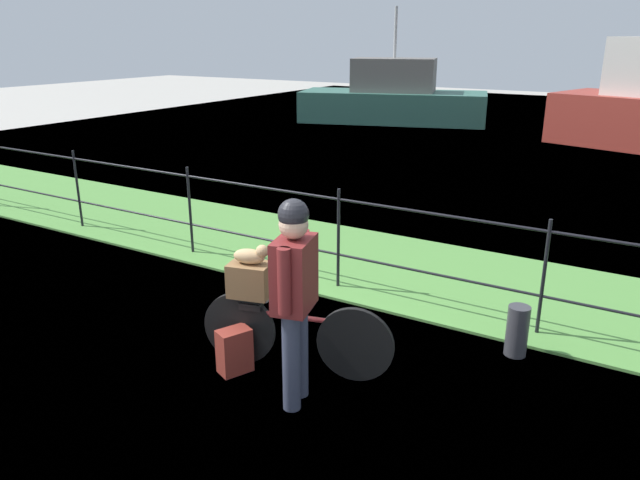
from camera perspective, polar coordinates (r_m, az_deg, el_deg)
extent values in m
plane|color=#B2ADA3|center=(5.48, -10.36, -12.40)|extent=(60.00, 60.00, 0.00)
cube|color=#569342|center=(7.83, 4.88, -2.22)|extent=(27.00, 2.40, 0.03)
plane|color=slate|center=(16.99, 20.16, 8.08)|extent=(30.00, 30.00, 0.00)
cylinder|color=black|center=(9.84, -21.75, 4.39)|extent=(0.04, 0.04, 1.19)
cylinder|color=black|center=(8.19, -12.08, 2.64)|extent=(0.04, 0.04, 1.19)
cylinder|color=black|center=(6.90, 1.74, 0.03)|extent=(0.04, 0.04, 1.19)
cylinder|color=black|center=(6.18, 20.21, -3.45)|extent=(0.04, 0.04, 1.19)
cylinder|color=black|center=(6.96, 1.72, -1.36)|extent=(18.00, 0.03, 0.03)
cylinder|color=black|center=(6.76, 1.77, 3.84)|extent=(18.00, 0.03, 0.03)
cylinder|color=black|center=(5.19, 3.31, -9.76)|extent=(0.65, 0.21, 0.67)
cylinder|color=black|center=(5.49, -7.54, -8.20)|extent=(0.65, 0.21, 0.67)
cylinder|color=#9E2D2D|center=(5.23, -2.31, -7.22)|extent=(0.80, 0.25, 0.04)
cube|color=black|center=(5.34, -6.47, -6.16)|extent=(0.22, 0.14, 0.06)
cube|color=slate|center=(5.31, -6.50, -5.26)|extent=(0.39, 0.25, 0.02)
cube|color=brown|center=(5.25, -6.56, -3.71)|extent=(0.41, 0.33, 0.29)
ellipsoid|color=tan|center=(5.17, -6.65, -1.53)|extent=(0.31, 0.21, 0.13)
sphere|color=tan|center=(5.11, -5.43, -1.05)|extent=(0.11, 0.11, 0.11)
cylinder|color=#383D51|center=(4.94, -1.94, -10.24)|extent=(0.14, 0.14, 0.82)
cylinder|color=#383D51|center=(4.78, -2.71, -11.35)|extent=(0.14, 0.14, 0.82)
cube|color=maroon|center=(4.56, -2.43, -3.22)|extent=(0.35, 0.45, 0.56)
cylinder|color=maroon|center=(4.75, -1.58, -1.96)|extent=(0.10, 0.10, 0.50)
cylinder|color=maroon|center=(4.36, -3.37, -3.91)|extent=(0.10, 0.10, 0.50)
sphere|color=tan|center=(4.43, -2.50, 1.46)|extent=(0.22, 0.22, 0.22)
sphere|color=black|center=(4.41, -2.51, 2.42)|extent=(0.23, 0.23, 0.23)
cube|color=maroon|center=(5.41, -8.02, -10.24)|extent=(0.28, 0.33, 0.40)
cylinder|color=#38383D|center=(5.88, 18.00, -8.10)|extent=(0.20, 0.20, 0.48)
cube|color=#336656|center=(21.04, 6.83, 12.29)|extent=(6.46, 3.88, 1.00)
cube|color=slate|center=(20.95, 6.95, 15.11)|extent=(3.01, 2.25, 1.07)
cylinder|color=#B2B2B2|center=(20.92, 7.10, 18.76)|extent=(0.10, 0.10, 1.60)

